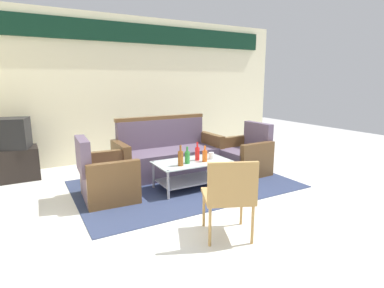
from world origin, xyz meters
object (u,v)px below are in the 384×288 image
at_px(bottle_green, 187,157).
at_px(bottle_brown, 181,158).
at_px(armchair_left, 106,179).
at_px(bottle_orange, 205,156).
at_px(wicker_chair, 229,193).
at_px(coffee_table, 192,170).
at_px(television, 7,133).
at_px(bottle_red, 197,153).
at_px(cup, 211,156).
at_px(couch, 168,156).
at_px(tv_stand, 11,164).
at_px(armchair_right, 245,157).

height_order(bottle_green, bottle_brown, bottle_brown).
xyz_separation_m(armchair_left, bottle_green, (1.10, -0.25, 0.22)).
height_order(bottle_brown, bottle_orange, bottle_brown).
xyz_separation_m(bottle_brown, wicker_chair, (-0.16, -1.37, -0.03)).
bearing_deg(armchair_left, coffee_table, 84.59).
relative_size(armchair_left, television, 1.24).
bearing_deg(television, bottle_brown, 151.94).
bearing_deg(bottle_green, bottle_red, 21.18).
xyz_separation_m(bottle_brown, bottle_red, (0.35, 0.14, -0.01)).
bearing_deg(bottle_brown, armchair_left, 162.55).
height_order(armchair_left, bottle_orange, armchair_left).
distance_m(bottle_green, bottle_red, 0.23).
xyz_separation_m(bottle_red, cup, (0.22, -0.04, -0.05)).
relative_size(couch, tv_stand, 2.26).
bearing_deg(armchair_right, bottle_brown, 100.71).
relative_size(couch, bottle_brown, 6.22).
height_order(couch, bottle_red, couch).
xyz_separation_m(armchair_left, bottle_red, (1.32, -0.16, 0.23)).
bearing_deg(television, cup, 160.21).
xyz_separation_m(coffee_table, wicker_chair, (-0.41, -1.50, 0.22)).
relative_size(coffee_table, tv_stand, 1.38).
xyz_separation_m(armchair_right, bottle_orange, (-1.01, -0.31, 0.21)).
bearing_deg(bottle_green, tv_stand, 140.85).
bearing_deg(couch, bottle_orange, 99.09).
distance_m(bottle_orange, tv_stand, 3.12).
xyz_separation_m(bottle_red, television, (-2.44, 1.73, 0.25)).
xyz_separation_m(armchair_left, bottle_orange, (1.38, -0.28, 0.21)).
xyz_separation_m(bottle_red, tv_stand, (-2.44, 1.73, -0.25)).
bearing_deg(television, couch, 172.42).
distance_m(armchair_left, bottle_brown, 1.04).
distance_m(armchair_left, television, 1.99).
bearing_deg(bottle_green, cup, 5.95).
xyz_separation_m(bottle_green, bottle_brown, (-0.14, -0.06, 0.02)).
distance_m(bottle_green, tv_stand, 2.88).
height_order(bottle_orange, cup, bottle_orange).
bearing_deg(bottle_brown, couch, 75.17).
bearing_deg(bottle_brown, bottle_red, 21.95).
bearing_deg(wicker_chair, bottle_orange, 91.06).
distance_m(bottle_brown, bottle_red, 0.38).
bearing_deg(wicker_chair, couch, 103.29).
xyz_separation_m(bottle_green, television, (-2.23, 1.82, 0.26)).
relative_size(armchair_right, coffee_table, 0.77).
relative_size(coffee_table, bottle_orange, 4.68).
distance_m(couch, armchair_right, 1.33).
relative_size(couch, coffee_table, 1.64).
xyz_separation_m(couch, television, (-2.35, 0.92, 0.44)).
distance_m(couch, bottle_orange, 0.96).
distance_m(armchair_right, wicker_chair, 2.33).
xyz_separation_m(coffee_table, bottle_green, (-0.12, -0.07, 0.23)).
height_order(coffee_table, bottle_red, bottle_red).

